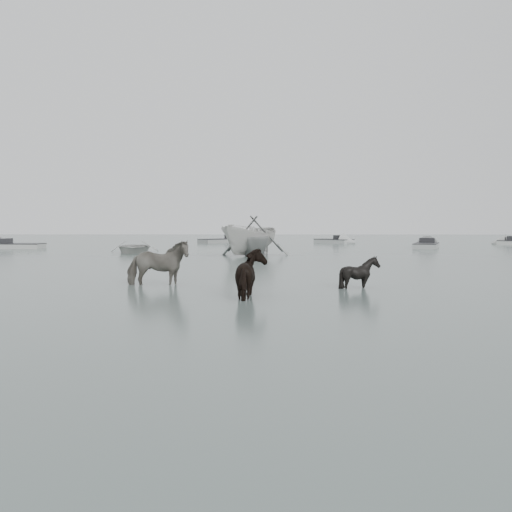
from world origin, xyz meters
The scene contains 11 objects.
ground centered at (0.00, 0.00, 0.00)m, with size 140.00×140.00×0.00m, color #505F58.
pony_pinto centered at (-3.03, 2.61, 0.85)m, with size 0.91×2.00×1.69m, color black.
pony_dark centered at (0.07, -0.06, 0.78)m, with size 1.56×1.33×1.57m, color black.
pony_black centered at (3.25, 2.02, 0.61)m, with size 0.98×1.10×1.21m, color black.
rowboat_lead centered at (-8.01, 20.90, 0.45)m, with size 3.09×4.32×0.89m, color silver.
rowboat_trail centered at (-0.24, 18.28, 1.24)m, with size 4.06×4.70×2.48m, color #A4A7A4.
boat_small centered at (-0.50, 17.93, 0.98)m, with size 1.91×5.07×1.96m, color beige.
skiff_port centered at (12.46, 27.48, 0.38)m, with size 5.60×1.60×0.75m, color #A0A3A0, non-canonical shape.
skiff_outer centered at (-18.06, 26.35, 0.38)m, with size 5.63×1.60×0.75m, color #B3B4AF, non-canonical shape.
skiff_mid centered at (6.67, 36.69, 0.38)m, with size 4.78×1.60×0.75m, color #B0B3B0, non-canonical shape.
skiff_far centered at (-3.50, 37.77, 0.38)m, with size 6.75×1.60×0.75m, color gray, non-canonical shape.
Camera 1 is at (0.35, -15.32, 2.04)m, focal length 40.00 mm.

